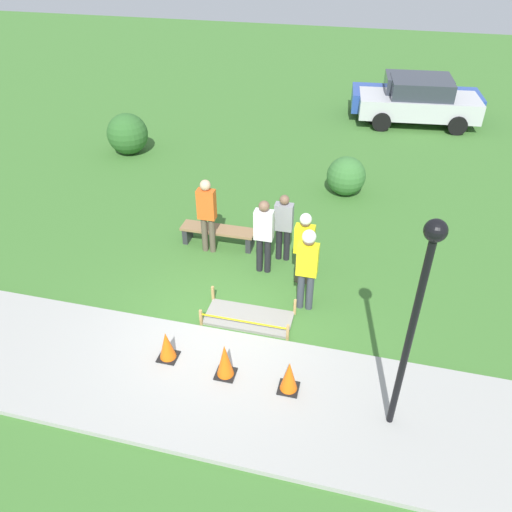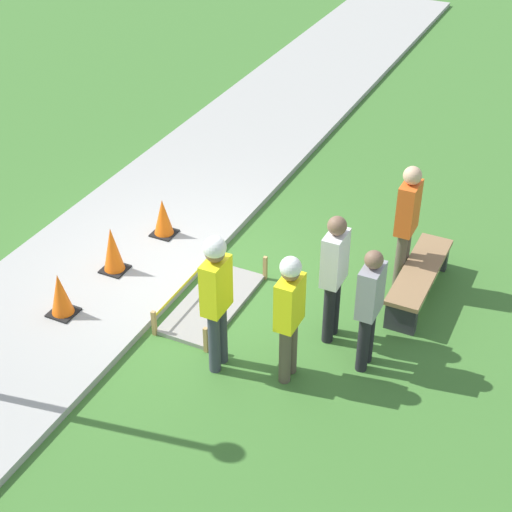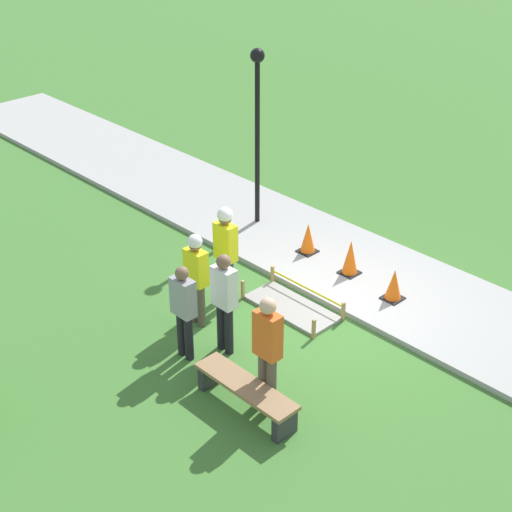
{
  "view_description": "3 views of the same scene",
  "coord_description": "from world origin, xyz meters",
  "px_view_note": "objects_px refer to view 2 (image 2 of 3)",
  "views": [
    {
      "loc": [
        2.38,
        -6.5,
        6.6
      ],
      "look_at": [
        0.49,
        1.07,
        1.12
      ],
      "focal_mm": 35.0,
      "sensor_mm": 36.0,
      "label": 1
    },
    {
      "loc": [
        7.61,
        4.58,
        6.35
      ],
      "look_at": [
        0.68,
        1.23,
        1.12
      ],
      "focal_mm": 55.0,
      "sensor_mm": 36.0,
      "label": 2
    },
    {
      "loc": [
        -7.28,
        8.85,
        7.44
      ],
      "look_at": [
        0.94,
        0.92,
        1.03
      ],
      "focal_mm": 55.0,
      "sensor_mm": 36.0,
      "label": 3
    }
  ],
  "objects_px": {
    "traffic_cone_far_patch": "(113,250)",
    "bystander_in_white_shirt": "(369,304)",
    "bystander_in_orange_shirt": "(407,221)",
    "traffic_cone_near_patch": "(163,217)",
    "traffic_cone_sidewalk_edge": "(60,295)",
    "worker_supervisor": "(289,309)",
    "bystander_in_gray_shirt": "(334,271)",
    "park_bench": "(419,277)",
    "worker_assistant": "(216,292)"
  },
  "relations": [
    {
      "from": "traffic_cone_near_patch",
      "to": "bystander_in_gray_shirt",
      "type": "distance_m",
      "value": 3.24
    },
    {
      "from": "park_bench",
      "to": "worker_supervisor",
      "type": "bearing_deg",
      "value": -23.42
    },
    {
      "from": "bystander_in_orange_shirt",
      "to": "bystander_in_white_shirt",
      "type": "height_order",
      "value": "bystander_in_orange_shirt"
    },
    {
      "from": "worker_supervisor",
      "to": "bystander_in_orange_shirt",
      "type": "relative_size",
      "value": 0.92
    },
    {
      "from": "traffic_cone_near_patch",
      "to": "bystander_in_white_shirt",
      "type": "xyz_separation_m",
      "value": [
        1.32,
        3.58,
        0.53
      ]
    },
    {
      "from": "worker_assistant",
      "to": "bystander_in_gray_shirt",
      "type": "relative_size",
      "value": 1.04
    },
    {
      "from": "traffic_cone_far_patch",
      "to": "traffic_cone_sidewalk_edge",
      "type": "distance_m",
      "value": 1.09
    },
    {
      "from": "traffic_cone_sidewalk_edge",
      "to": "worker_assistant",
      "type": "distance_m",
      "value": 2.31
    },
    {
      "from": "traffic_cone_sidewalk_edge",
      "to": "park_bench",
      "type": "distance_m",
      "value": 4.65
    },
    {
      "from": "worker_supervisor",
      "to": "worker_assistant",
      "type": "relative_size",
      "value": 0.92
    },
    {
      "from": "traffic_cone_far_patch",
      "to": "bystander_in_white_shirt",
      "type": "distance_m",
      "value": 3.75
    },
    {
      "from": "traffic_cone_near_patch",
      "to": "bystander_in_gray_shirt",
      "type": "height_order",
      "value": "bystander_in_gray_shirt"
    },
    {
      "from": "traffic_cone_far_patch",
      "to": "bystander_in_white_shirt",
      "type": "bearing_deg",
      "value": 86.49
    },
    {
      "from": "traffic_cone_near_patch",
      "to": "worker_assistant",
      "type": "height_order",
      "value": "worker_assistant"
    },
    {
      "from": "traffic_cone_far_patch",
      "to": "bystander_in_gray_shirt",
      "type": "height_order",
      "value": "bystander_in_gray_shirt"
    },
    {
      "from": "traffic_cone_far_patch",
      "to": "park_bench",
      "type": "height_order",
      "value": "traffic_cone_far_patch"
    },
    {
      "from": "worker_supervisor",
      "to": "bystander_in_white_shirt",
      "type": "bearing_deg",
      "value": 127.85
    },
    {
      "from": "traffic_cone_sidewalk_edge",
      "to": "park_bench",
      "type": "height_order",
      "value": "traffic_cone_sidewalk_edge"
    },
    {
      "from": "traffic_cone_far_patch",
      "to": "traffic_cone_near_patch",
      "type": "bearing_deg",
      "value": 173.1
    },
    {
      "from": "traffic_cone_far_patch",
      "to": "worker_assistant",
      "type": "relative_size",
      "value": 0.37
    },
    {
      "from": "worker_assistant",
      "to": "bystander_in_orange_shirt",
      "type": "xyz_separation_m",
      "value": [
        -2.49,
        1.46,
        -0.05
      ]
    },
    {
      "from": "worker_assistant",
      "to": "bystander_in_white_shirt",
      "type": "xyz_separation_m",
      "value": [
        -0.76,
        1.56,
        -0.18
      ]
    },
    {
      "from": "traffic_cone_far_patch",
      "to": "bystander_in_gray_shirt",
      "type": "xyz_separation_m",
      "value": [
        -0.09,
        3.15,
        0.55
      ]
    },
    {
      "from": "bystander_in_gray_shirt",
      "to": "worker_supervisor",
      "type": "bearing_deg",
      "value": -11.8
    },
    {
      "from": "traffic_cone_sidewalk_edge",
      "to": "worker_supervisor",
      "type": "relative_size",
      "value": 0.36
    },
    {
      "from": "traffic_cone_sidewalk_edge",
      "to": "bystander_in_white_shirt",
      "type": "distance_m",
      "value": 3.89
    },
    {
      "from": "bystander_in_orange_shirt",
      "to": "park_bench",
      "type": "bearing_deg",
      "value": 64.75
    },
    {
      "from": "park_bench",
      "to": "worker_assistant",
      "type": "distance_m",
      "value": 3.03
    },
    {
      "from": "worker_assistant",
      "to": "bystander_in_orange_shirt",
      "type": "height_order",
      "value": "bystander_in_orange_shirt"
    },
    {
      "from": "traffic_cone_sidewalk_edge",
      "to": "worker_supervisor",
      "type": "bearing_deg",
      "value": 95.49
    },
    {
      "from": "worker_assistant",
      "to": "bystander_in_white_shirt",
      "type": "bearing_deg",
      "value": 116.18
    },
    {
      "from": "bystander_in_orange_shirt",
      "to": "bystander_in_white_shirt",
      "type": "xyz_separation_m",
      "value": [
        1.72,
        0.09,
        -0.12
      ]
    },
    {
      "from": "traffic_cone_far_patch",
      "to": "park_bench",
      "type": "bearing_deg",
      "value": 109.2
    },
    {
      "from": "bystander_in_white_shirt",
      "to": "traffic_cone_near_patch",
      "type": "bearing_deg",
      "value": -110.26
    },
    {
      "from": "traffic_cone_near_patch",
      "to": "bystander_in_gray_shirt",
      "type": "xyz_separation_m",
      "value": [
        1.01,
        3.02,
        0.6
      ]
    },
    {
      "from": "park_bench",
      "to": "worker_supervisor",
      "type": "distance_m",
      "value": 2.45
    },
    {
      "from": "bystander_in_gray_shirt",
      "to": "bystander_in_white_shirt",
      "type": "distance_m",
      "value": 0.64
    },
    {
      "from": "bystander_in_orange_shirt",
      "to": "bystander_in_white_shirt",
      "type": "relative_size",
      "value": 1.12
    },
    {
      "from": "traffic_cone_sidewalk_edge",
      "to": "worker_supervisor",
      "type": "height_order",
      "value": "worker_supervisor"
    },
    {
      "from": "traffic_cone_sidewalk_edge",
      "to": "bystander_in_gray_shirt",
      "type": "bearing_deg",
      "value": 110.23
    },
    {
      "from": "traffic_cone_near_patch",
      "to": "bystander_in_orange_shirt",
      "type": "distance_m",
      "value": 3.57
    },
    {
      "from": "bystander_in_gray_shirt",
      "to": "bystander_in_white_shirt",
      "type": "relative_size",
      "value": 1.07
    },
    {
      "from": "bystander_in_orange_shirt",
      "to": "traffic_cone_far_patch",
      "type": "bearing_deg",
      "value": -67.5
    },
    {
      "from": "traffic_cone_far_patch",
      "to": "bystander_in_gray_shirt",
      "type": "bearing_deg",
      "value": 91.58
    },
    {
      "from": "park_bench",
      "to": "bystander_in_white_shirt",
      "type": "xyz_separation_m",
      "value": [
        1.59,
        -0.2,
        0.59
      ]
    },
    {
      "from": "traffic_cone_sidewalk_edge",
      "to": "bystander_in_orange_shirt",
      "type": "xyz_separation_m",
      "value": [
        -2.59,
        3.66,
        0.64
      ]
    },
    {
      "from": "traffic_cone_far_patch",
      "to": "worker_supervisor",
      "type": "xyz_separation_m",
      "value": [
        0.8,
        2.97,
        0.55
      ]
    },
    {
      "from": "traffic_cone_far_patch",
      "to": "park_bench",
      "type": "distance_m",
      "value": 4.14
    },
    {
      "from": "worker_supervisor",
      "to": "worker_assistant",
      "type": "bearing_deg",
      "value": -76.92
    },
    {
      "from": "park_bench",
      "to": "bystander_in_gray_shirt",
      "type": "distance_m",
      "value": 1.62
    }
  ]
}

